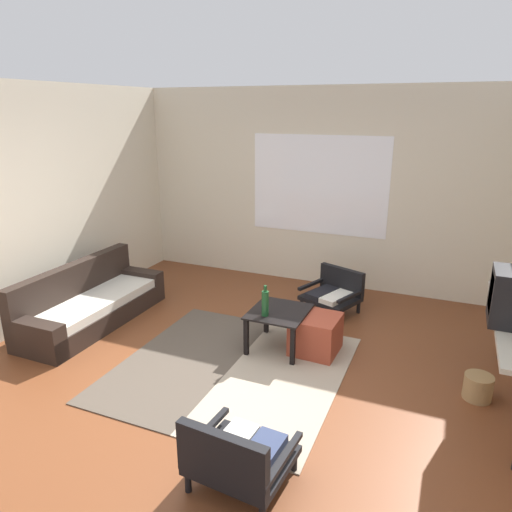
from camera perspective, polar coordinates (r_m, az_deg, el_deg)
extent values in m
plane|color=brown|center=(4.39, -4.26, -15.91)|extent=(7.80, 7.80, 0.00)
cube|color=beige|center=(6.62, 7.73, 8.08)|extent=(5.60, 0.12, 2.70)
cube|color=white|center=(6.55, 7.60, 8.50)|extent=(1.89, 0.01, 1.33)
cube|color=beige|center=(5.73, -27.60, 4.79)|extent=(0.12, 6.60, 2.70)
cube|color=#4C4238|center=(4.92, -8.61, -12.03)|extent=(1.04, 2.15, 0.01)
cube|color=gray|center=(4.53, 3.14, -14.70)|extent=(1.04, 2.15, 0.01)
cube|color=black|center=(5.86, -18.87, -6.64)|extent=(0.67, 1.89, 0.23)
cube|color=beige|center=(5.78, -18.80, -5.22)|extent=(0.57, 1.71, 0.10)
cube|color=black|center=(5.93, -21.12, -3.58)|extent=(0.14, 1.89, 0.58)
cube|color=black|center=(6.43, -13.96, -3.26)|extent=(0.67, 0.18, 0.39)
cube|color=black|center=(5.29, -25.07, -9.12)|extent=(0.67, 0.18, 0.39)
cube|color=black|center=(4.88, 2.79, -6.74)|extent=(0.57, 0.63, 0.02)
cube|color=black|center=(5.28, 1.26, -7.29)|extent=(0.04, 0.04, 0.41)
cube|color=black|center=(5.13, 6.45, -8.15)|extent=(0.04, 0.04, 0.41)
cube|color=black|center=(4.83, -1.19, -9.79)|extent=(0.04, 0.04, 0.41)
cube|color=black|center=(4.67, 4.47, -10.85)|extent=(0.04, 0.04, 0.41)
cylinder|color=black|center=(5.61, 9.84, -7.41)|extent=(0.04, 0.04, 0.15)
cylinder|color=black|center=(5.90, 5.55, -5.94)|extent=(0.04, 0.04, 0.15)
cylinder|color=black|center=(5.95, 12.29, -6.06)|extent=(0.04, 0.04, 0.15)
cylinder|color=black|center=(6.23, 8.13, -4.75)|extent=(0.04, 0.04, 0.15)
cube|color=black|center=(5.88, 8.98, -5.10)|extent=(0.77, 0.71, 0.05)
cube|color=silver|center=(5.79, 9.76, -4.93)|extent=(0.36, 0.50, 0.06)
cube|color=black|center=(5.90, 8.04, -4.39)|extent=(0.36, 0.50, 0.06)
cube|color=black|center=(5.99, 10.36, -2.87)|extent=(0.60, 0.29, 0.31)
cube|color=black|center=(5.69, 11.40, -4.78)|extent=(0.23, 0.50, 0.04)
cube|color=black|center=(5.99, 6.80, -3.37)|extent=(0.23, 0.50, 0.04)
cylinder|color=black|center=(3.76, -3.58, -21.09)|extent=(0.04, 0.04, 0.15)
cylinder|color=black|center=(3.57, 4.64, -23.59)|extent=(0.04, 0.04, 0.15)
cylinder|color=black|center=(3.45, -8.22, -25.44)|extent=(0.04, 0.04, 0.15)
cube|color=black|center=(3.43, -1.65, -23.42)|extent=(0.67, 0.62, 0.05)
cube|color=silver|center=(3.45, -3.20, -21.96)|extent=(0.25, 0.52, 0.06)
cube|color=#2D3856|center=(3.36, 0.29, -23.08)|extent=(0.25, 0.52, 0.06)
cube|color=black|center=(3.13, -4.16, -23.27)|extent=(0.63, 0.12, 0.36)
cube|color=black|center=(3.47, -6.17, -20.41)|extent=(0.09, 0.57, 0.04)
cube|color=black|center=(3.25, 3.24, -23.42)|extent=(0.09, 0.57, 0.04)
cube|color=#993D28|center=(4.93, 7.23, -9.39)|extent=(0.48, 0.48, 0.40)
cylinder|color=black|center=(5.30, 27.99, -7.35)|extent=(0.06, 0.06, 0.75)
cube|color=black|center=(4.17, 26.62, -3.93)|extent=(0.01, 0.29, 0.31)
cylinder|color=#194723|center=(4.71, 1.11, -5.77)|extent=(0.07, 0.07, 0.26)
cylinder|color=#194723|center=(4.65, 1.12, -3.96)|extent=(0.03, 0.03, 0.06)
cylinder|color=#9E7A4C|center=(4.64, 25.27, -14.15)|extent=(0.24, 0.24, 0.22)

